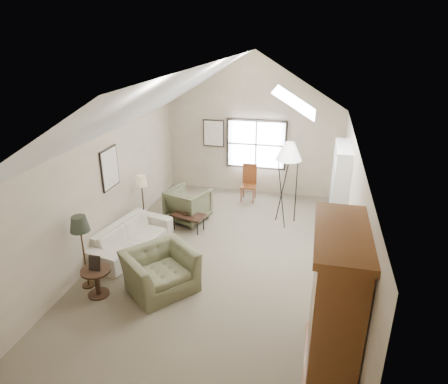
% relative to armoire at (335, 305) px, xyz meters
% --- Properties ---
extents(room_shell, '(5.01, 8.01, 4.00)m').
position_rel_armoire_xyz_m(room_shell, '(-2.18, 2.40, 2.11)').
color(room_shell, '#706650').
rests_on(room_shell, ground).
extents(window, '(1.72, 0.08, 1.42)m').
position_rel_armoire_xyz_m(window, '(-2.08, 6.36, 0.35)').
color(window, black).
rests_on(window, room_shell).
extents(skylight, '(0.80, 1.20, 0.52)m').
position_rel_armoire_xyz_m(skylight, '(-0.88, 3.30, 2.12)').
color(skylight, white).
rests_on(skylight, room_shell).
extents(wall_art, '(1.97, 3.71, 0.88)m').
position_rel_armoire_xyz_m(wall_art, '(-4.06, 4.34, 0.63)').
color(wall_art, black).
rests_on(wall_art, room_shell).
extents(armoire, '(0.60, 1.50, 2.20)m').
position_rel_armoire_xyz_m(armoire, '(0.00, 0.00, 0.00)').
color(armoire, brown).
rests_on(armoire, ground).
extents(tv_alcove, '(0.32, 1.30, 2.10)m').
position_rel_armoire_xyz_m(tv_alcove, '(0.16, 4.00, 0.05)').
color(tv_alcove, white).
rests_on(tv_alcove, ground).
extents(media_console, '(0.34, 1.18, 0.60)m').
position_rel_armoire_xyz_m(media_console, '(0.14, 4.00, -0.80)').
color(media_console, '#382316').
rests_on(media_console, ground).
extents(tv_panel, '(0.05, 0.90, 0.55)m').
position_rel_armoire_xyz_m(tv_panel, '(0.14, 4.00, -0.18)').
color(tv_panel, black).
rests_on(tv_panel, media_console).
extents(sofa, '(1.24, 2.24, 0.62)m').
position_rel_armoire_xyz_m(sofa, '(-4.15, 2.39, -0.79)').
color(sofa, beige).
rests_on(sofa, ground).
extents(armchair_near, '(1.57, 1.59, 0.78)m').
position_rel_armoire_xyz_m(armchair_near, '(-3.01, 1.23, -0.71)').
color(armchair_near, '#656848').
rests_on(armchair_near, ground).
extents(armchair_far, '(1.14, 1.16, 0.84)m').
position_rel_armoire_xyz_m(armchair_far, '(-3.41, 4.10, -0.68)').
color(armchair_far, '#646748').
rests_on(armchair_far, ground).
extents(coffee_table, '(0.86, 0.60, 0.40)m').
position_rel_armoire_xyz_m(coffee_table, '(-3.24, 3.59, -0.90)').
color(coffee_table, '#311D14').
rests_on(coffee_table, ground).
extents(bowl, '(0.23, 0.23, 0.05)m').
position_rel_armoire_xyz_m(bowl, '(-3.24, 3.59, -0.68)').
color(bowl, '#312414').
rests_on(bowl, coffee_table).
extents(side_table, '(0.63, 0.63, 0.53)m').
position_rel_armoire_xyz_m(side_table, '(-4.05, 0.79, -0.83)').
color(side_table, '#391F17').
rests_on(side_table, ground).
extents(side_chair, '(0.40, 0.40, 1.02)m').
position_rel_armoire_xyz_m(side_chair, '(-2.16, 5.70, -0.59)').
color(side_chair, brown).
rests_on(side_chair, ground).
extents(tripod_lamp, '(0.64, 0.64, 2.12)m').
position_rel_armoire_xyz_m(tripod_lamp, '(-1.02, 4.47, -0.04)').
color(tripod_lamp, silver).
rests_on(tripod_lamp, ground).
extents(dark_lamp, '(0.42, 0.42, 1.48)m').
position_rel_armoire_xyz_m(dark_lamp, '(-4.38, 0.99, -0.36)').
color(dark_lamp, black).
rests_on(dark_lamp, ground).
extents(tan_lamp, '(0.31, 0.31, 1.33)m').
position_rel_armoire_xyz_m(tan_lamp, '(-4.38, 3.59, -0.44)').
color(tan_lamp, tan).
rests_on(tan_lamp, ground).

